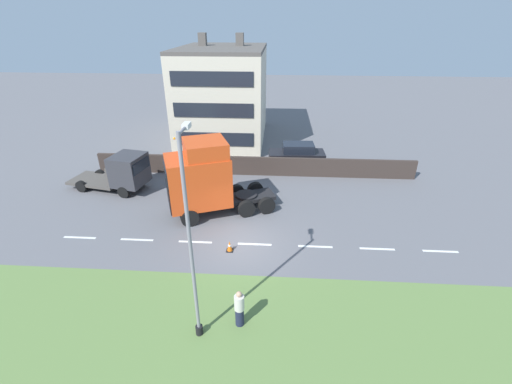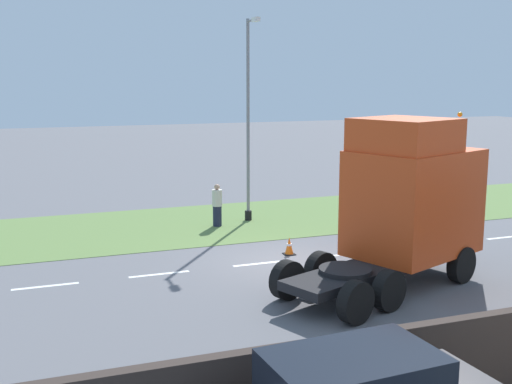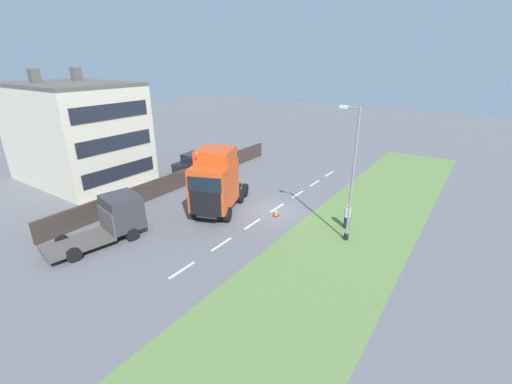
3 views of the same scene
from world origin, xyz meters
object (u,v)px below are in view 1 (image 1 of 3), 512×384
object	(u,v)px
pedestrian	(239,309)
traffic_cone_lead	(230,246)
lorry_cab	(203,179)
lamp_post	(192,252)
parked_car	(297,156)
flatbed_truck	(124,172)

from	to	relation	value
pedestrian	traffic_cone_lead	size ratio (longest dim) A/B	2.87
lorry_cab	lamp_post	distance (m)	9.09
pedestrian	traffic_cone_lead	distance (m)	4.83
traffic_cone_lead	pedestrian	bearing A→B (deg)	-167.68
parked_car	lamp_post	size ratio (longest dim) A/B	0.56
lamp_post	flatbed_truck	bearing A→B (deg)	33.31
lorry_cab	parked_car	distance (m)	9.76
lorry_cab	pedestrian	distance (m)	9.03
traffic_cone_lead	parked_car	bearing A→B (deg)	-18.79
pedestrian	traffic_cone_lead	bearing A→B (deg)	12.32
parked_car	traffic_cone_lead	world-z (taller)	parked_car
parked_car	pedestrian	xyz separation A→B (m)	(-16.05, 2.84, -0.14)
flatbed_truck	parked_car	world-z (taller)	flatbed_truck
flatbed_truck	traffic_cone_lead	xyz separation A→B (m)	(-6.43, -8.07, -1.10)
parked_car	traffic_cone_lead	xyz separation A→B (m)	(-11.36, 3.87, -0.68)
lorry_cab	traffic_cone_lead	bearing A→B (deg)	-173.00
parked_car	lamp_post	xyz separation A→B (m)	(-16.52, 4.32, 2.82)
parked_car	lamp_post	bearing A→B (deg)	162.30
flatbed_truck	parked_car	xyz separation A→B (m)	(4.94, -11.94, -0.43)
lorry_cab	flatbed_truck	bearing A→B (deg)	44.22
lorry_cab	lamp_post	size ratio (longest dim) A/B	0.84
flatbed_truck	pedestrian	world-z (taller)	flatbed_truck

